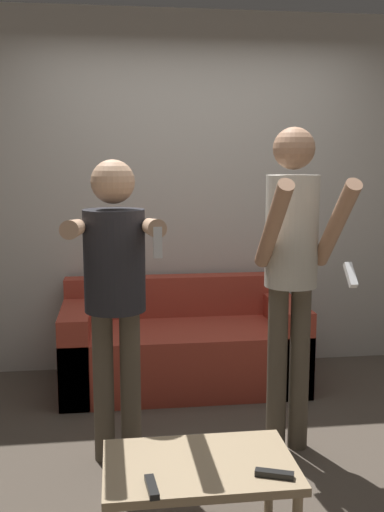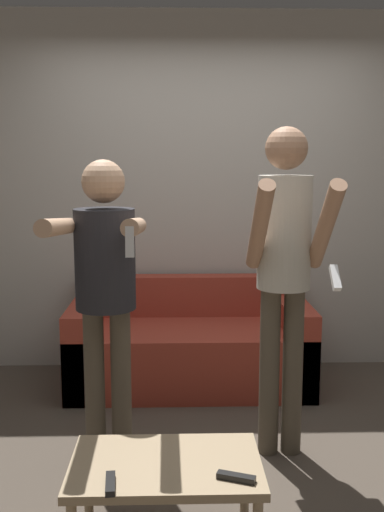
# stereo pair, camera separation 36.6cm
# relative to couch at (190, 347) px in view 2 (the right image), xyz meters

# --- Properties ---
(ground_plane) EXTENTS (14.00, 14.00, 0.00)m
(ground_plane) POSITION_rel_couch_xyz_m (0.14, -1.13, -0.27)
(ground_plane) COLOR #4C4238
(wall_back) EXTENTS (6.40, 0.06, 2.70)m
(wall_back) POSITION_rel_couch_xyz_m (0.14, 0.44, 1.08)
(wall_back) COLOR #B7B2A8
(wall_back) RESTS_ON ground_plane
(couch) EXTENTS (1.69, 0.80, 0.74)m
(couch) POSITION_rel_couch_xyz_m (0.00, 0.00, 0.00)
(couch) COLOR #9E3828
(couch) RESTS_ON ground_plane
(person_standing_left) EXTENTS (0.44, 0.81, 1.61)m
(person_standing_left) POSITION_rel_couch_xyz_m (-0.47, -1.08, 0.74)
(person_standing_left) COLOR brown
(person_standing_left) RESTS_ON ground_plane
(person_standing_right) EXTENTS (0.40, 0.62, 1.78)m
(person_standing_right) POSITION_rel_couch_xyz_m (0.47, -1.07, 0.82)
(person_standing_right) COLOR brown
(person_standing_right) RESTS_ON ground_plane
(coffee_table) EXTENTS (0.78, 0.50, 0.40)m
(coffee_table) POSITION_rel_couch_xyz_m (-0.15, -1.89, 0.08)
(coffee_table) COLOR tan
(coffee_table) RESTS_ON ground_plane
(remote_near) EXTENTS (0.05, 0.15, 0.02)m
(remote_near) POSITION_rel_couch_xyz_m (-0.35, -2.07, 0.14)
(remote_near) COLOR black
(remote_near) RESTS_ON coffee_table
(remote_far) EXTENTS (0.15, 0.09, 0.02)m
(remote_far) POSITION_rel_couch_xyz_m (0.13, -2.04, 0.14)
(remote_far) COLOR black
(remote_far) RESTS_ON coffee_table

